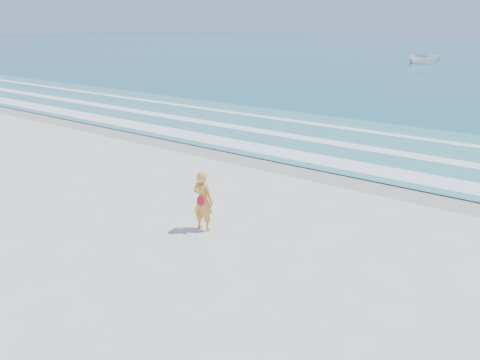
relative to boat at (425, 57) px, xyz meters
The scene contains 8 objects.
ground 60.94m from the boat, 79.88° to the right, with size 400.00×400.00×0.00m, color silver.
wet_sand 52.10m from the boat, 78.14° to the right, with size 400.00×2.40×0.00m, color #B2A893.
shallow 47.22m from the boat, 76.89° to the right, with size 400.00×10.00×0.01m, color #59B7AD.
foam_near 50.83m from the boat, 77.83° to the right, with size 400.00×1.40×0.01m, color white.
foam_mid 48.00m from the boat, 77.10° to the right, with size 400.00×0.90×0.01m, color white.
foam_far 44.79m from the boat, 76.16° to the right, with size 400.00×0.60×0.01m, color white.
boat is the anchor object (origin of this frame).
woman 58.62m from the boat, 79.31° to the right, with size 0.64×0.45×1.68m.
Camera 1 is at (8.01, -6.46, 5.43)m, focal length 35.00 mm.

